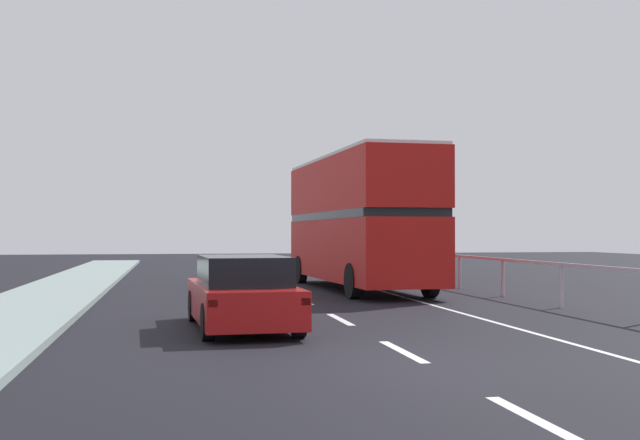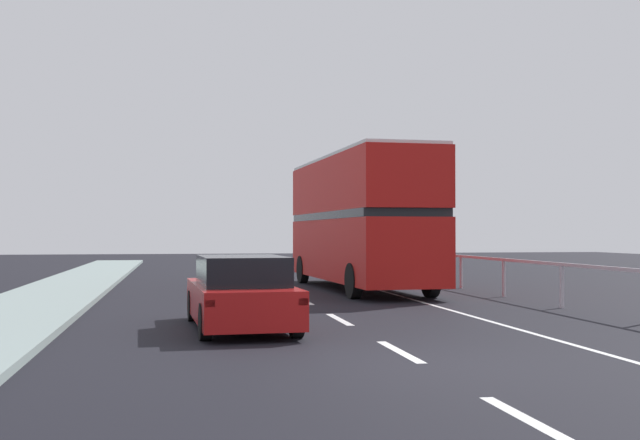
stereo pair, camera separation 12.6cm
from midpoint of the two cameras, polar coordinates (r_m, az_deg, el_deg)
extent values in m
cube|color=black|center=(11.54, 7.49, -10.33)|extent=(73.03, 120.00, 0.10)
cube|color=silver|center=(8.25, 15.32, -13.74)|extent=(0.16, 2.29, 0.01)
cube|color=silver|center=(12.52, 6.02, -9.35)|extent=(0.16, 2.29, 0.01)
cube|color=silver|center=(16.99, 1.61, -7.13)|extent=(0.16, 2.29, 0.01)
cube|color=silver|center=(21.52, -0.94, -5.82)|extent=(0.16, 2.29, 0.01)
cube|color=silver|center=(26.09, -2.59, -4.97)|extent=(0.16, 2.29, 0.01)
cube|color=silver|center=(30.68, -3.74, -4.36)|extent=(0.16, 2.29, 0.01)
cube|color=silver|center=(35.28, -4.59, -3.91)|extent=(0.16, 2.29, 0.01)
cube|color=silver|center=(39.89, -5.25, -3.57)|extent=(0.16, 2.29, 0.01)
cube|color=silver|center=(20.96, 7.84, -5.95)|extent=(0.12, 46.00, 0.01)
cube|color=#BBAEB9|center=(21.96, 15.01, -2.91)|extent=(0.08, 42.00, 0.08)
cylinder|color=#BBAEB9|center=(20.42, 17.12, -4.55)|extent=(0.10, 0.10, 1.07)
cylinder|color=#BBAEB9|center=(23.57, 13.20, -4.08)|extent=(0.10, 0.10, 1.07)
cylinder|color=#BBAEB9|center=(26.82, 10.22, -3.71)|extent=(0.10, 0.10, 1.07)
cylinder|color=#BBAEB9|center=(30.12, 7.89, -3.41)|extent=(0.10, 0.10, 1.07)
cylinder|color=#BBAEB9|center=(33.46, 6.02, -3.16)|extent=(0.10, 0.10, 1.07)
cylinder|color=#BBAEB9|center=(36.83, 4.49, -2.96)|extent=(0.10, 0.10, 1.07)
cylinder|color=#BBAEB9|center=(40.22, 3.23, -2.79)|extent=(0.10, 0.10, 1.07)
cube|color=#B31512|center=(25.82, 2.99, -2.11)|extent=(2.92, 10.22, 1.92)
cube|color=black|center=(25.82, 2.99, 0.29)|extent=(2.92, 9.81, 0.24)
cube|color=#B31512|center=(25.86, 2.99, 2.43)|extent=(2.92, 10.22, 1.69)
cube|color=silver|center=(25.93, 2.99, 4.41)|extent=(2.86, 10.01, 0.10)
cube|color=black|center=(30.70, 0.44, -1.74)|extent=(2.23, 0.14, 1.34)
cube|color=yellow|center=(30.76, 0.44, 2.69)|extent=(1.48, 0.11, 0.28)
cylinder|color=black|center=(29.13, -1.12, -3.57)|extent=(0.32, 1.01, 1.00)
cylinder|color=black|center=(29.67, 3.19, -3.52)|extent=(0.32, 1.01, 1.00)
cylinder|color=black|center=(22.22, 2.59, -4.38)|extent=(0.32, 1.01, 1.00)
cylinder|color=black|center=(22.92, 8.10, -4.27)|extent=(0.32, 1.01, 1.00)
cube|color=#9F1413|center=(15.38, -5.50, -5.84)|extent=(1.96, 4.54, 0.68)
cube|color=black|center=(15.12, -5.39, -3.61)|extent=(1.65, 2.52, 0.54)
cube|color=red|center=(13.10, -7.62, -5.95)|extent=(0.16, 0.07, 0.12)
cube|color=red|center=(13.34, -0.95, -5.87)|extent=(0.16, 0.07, 0.12)
cylinder|color=black|center=(16.84, -8.88, -6.09)|extent=(0.23, 0.65, 0.64)
cylinder|color=black|center=(17.03, -3.52, -6.05)|extent=(0.23, 0.65, 0.64)
cylinder|color=black|center=(13.80, -7.96, -7.24)|extent=(0.23, 0.65, 0.64)
cylinder|color=black|center=(14.03, -1.45, -7.14)|extent=(0.23, 0.65, 0.64)
camera|label=1|loc=(0.06, -89.82, 0.00)|focal=44.65mm
camera|label=2|loc=(0.06, 90.18, 0.00)|focal=44.65mm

